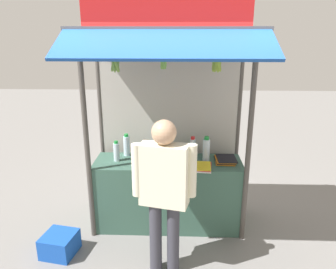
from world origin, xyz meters
TOP-DOWN VIEW (x-y plane):
  - ground_plane at (0.00, 0.00)m, footprint 20.00×20.00m
  - stall_counter at (0.00, 0.00)m, footprint 1.82×0.58m
  - stall_structure at (0.00, 0.12)m, footprint 2.02×1.47m
  - water_bottle_front_left at (0.31, 0.16)m, footprint 0.08×0.08m
  - water_bottle_left at (-0.54, 0.19)m, footprint 0.08×0.08m
  - water_bottle_far_left at (0.47, 0.05)m, footprint 0.09×0.09m
  - water_bottle_back_right at (-0.12, 0.09)m, footprint 0.07×0.07m
  - water_bottle_mid_left at (-0.64, 0.00)m, footprint 0.07×0.07m
  - magazine_stack_rear_center at (-0.02, -0.15)m, footprint 0.25×0.32m
  - magazine_stack_far_right at (0.42, -0.18)m, footprint 0.22×0.31m
  - magazine_stack_front_right at (0.71, 0.02)m, footprint 0.26×0.31m
  - banana_bunch_rightmost at (0.50, -0.39)m, footprint 0.12×0.11m
  - banana_bunch_leftmost at (-0.03, -0.39)m, footprint 0.08×0.08m
  - banana_bunch_inner_left at (-0.52, -0.39)m, footprint 0.12×0.11m
  - vendor_person at (-0.01, -0.87)m, footprint 0.62×0.30m
  - plastic_crate at (-1.20, -0.65)m, footprint 0.41×0.41m

SIDE VIEW (x-z plane):
  - ground_plane at x=0.00m, z-range 0.00..0.00m
  - plastic_crate at x=-1.20m, z-range 0.00..0.24m
  - stall_counter at x=0.00m, z-range 0.00..0.88m
  - magazine_stack_far_right at x=0.42m, z-range 0.88..0.90m
  - magazine_stack_front_right at x=0.71m, z-range 0.88..0.93m
  - magazine_stack_rear_center at x=-0.02m, z-range 0.88..0.95m
  - water_bottle_back_right at x=-0.12m, z-range 0.87..1.11m
  - vendor_person at x=-0.01m, z-range 0.17..1.82m
  - water_bottle_mid_left at x=-0.64m, z-range 0.87..1.13m
  - water_bottle_front_left at x=0.31m, z-range 0.87..1.14m
  - water_bottle_left at x=-0.54m, z-range 0.87..1.16m
  - water_bottle_far_left at x=0.47m, z-range 0.87..1.18m
  - stall_structure at x=0.00m, z-range 0.28..3.09m
  - banana_bunch_rightmost at x=0.50m, z-range 1.94..2.26m
  - banana_bunch_inner_left at x=-0.52m, z-range 1.94..2.26m
  - banana_bunch_leftmost at x=-0.03m, z-range 1.97..2.26m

